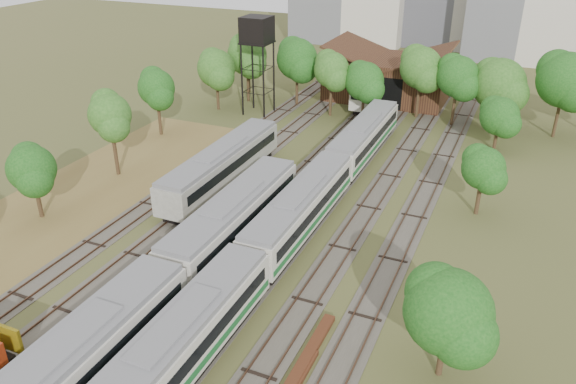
% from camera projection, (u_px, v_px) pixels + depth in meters
% --- Properties ---
extents(ground, '(240.00, 240.00, 0.00)m').
position_uv_depth(ground, '(136.00, 382.00, 31.07)').
color(ground, '#475123').
rests_on(ground, ground).
extents(dry_grass_patch, '(14.00, 60.00, 0.04)m').
position_uv_depth(dry_grass_patch, '(13.00, 243.00, 44.08)').
color(dry_grass_patch, brown).
rests_on(dry_grass_patch, ground).
extents(tracks, '(24.60, 80.00, 0.19)m').
position_uv_depth(tracks, '(299.00, 194.00, 51.77)').
color(tracks, '#4C473D').
rests_on(tracks, ground).
extents(railcar_red_set, '(3.22, 34.58, 3.99)m').
position_uv_depth(railcar_red_set, '(168.00, 281.00, 36.03)').
color(railcar_red_set, black).
rests_on(railcar_red_set, ground).
extents(railcar_green_set, '(3.00, 52.08, 3.71)m').
position_uv_depth(railcar_green_set, '(300.00, 210.00, 44.92)').
color(railcar_green_set, black).
rests_on(railcar_green_set, ground).
extents(railcar_rear, '(2.91, 16.08, 3.60)m').
position_uv_depth(railcar_rear, '(377.00, 87.00, 76.78)').
color(railcar_rear, black).
rests_on(railcar_rear, ground).
extents(old_grey_coach, '(3.07, 18.00, 3.80)m').
position_uv_depth(old_grey_coach, '(222.00, 165.00, 52.57)').
color(old_grey_coach, black).
rests_on(old_grey_coach, ground).
extents(water_tower, '(3.51, 3.51, 12.13)m').
position_uv_depth(water_tower, '(257.00, 32.00, 68.33)').
color(water_tower, black).
rests_on(water_tower, ground).
extents(rail_pile_near, '(0.68, 10.18, 0.34)m').
position_uv_depth(rail_pile_near, '(299.00, 370.00, 31.65)').
color(rail_pile_near, '#592D19').
rests_on(rail_pile_near, ground).
extents(maintenance_shed, '(16.45, 11.55, 7.58)m').
position_uv_depth(maintenance_shed, '(389.00, 77.00, 77.64)').
color(maintenance_shed, '#331A12').
rests_on(maintenance_shed, ground).
extents(tree_band_left, '(8.06, 66.35, 8.24)m').
position_uv_depth(tree_band_left, '(76.00, 137.00, 51.24)').
color(tree_band_left, '#382616').
rests_on(tree_band_left, ground).
extents(tree_band_far, '(48.88, 8.89, 9.77)m').
position_uv_depth(tree_band_far, '(427.00, 73.00, 67.27)').
color(tree_band_far, '#382616').
rests_on(tree_band_far, ground).
extents(tree_band_right, '(4.97, 40.67, 6.74)m').
position_uv_depth(tree_band_right, '(479.00, 194.00, 42.59)').
color(tree_band_right, '#382616').
rests_on(tree_band_right, ground).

